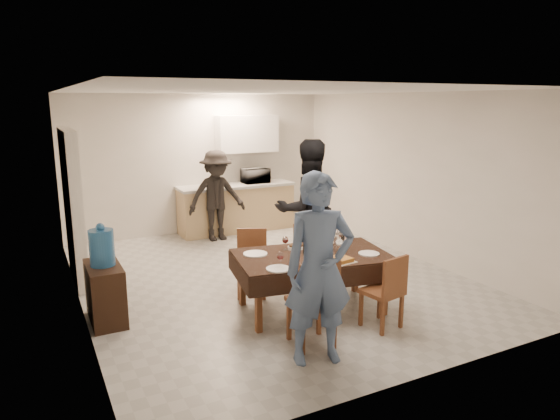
% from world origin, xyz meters
% --- Properties ---
extents(floor, '(5.00, 6.00, 0.02)m').
position_xyz_m(floor, '(0.00, 0.00, 0.00)').
color(floor, '#B2B1AC').
rests_on(floor, ground).
extents(ceiling, '(5.00, 6.00, 0.02)m').
position_xyz_m(ceiling, '(0.00, 0.00, 2.60)').
color(ceiling, white).
rests_on(ceiling, wall_back).
extents(wall_back, '(5.00, 0.02, 2.60)m').
position_xyz_m(wall_back, '(0.00, 3.00, 1.30)').
color(wall_back, silver).
rests_on(wall_back, floor).
extents(wall_front, '(5.00, 0.02, 2.60)m').
position_xyz_m(wall_front, '(0.00, -3.00, 1.30)').
color(wall_front, silver).
rests_on(wall_front, floor).
extents(wall_left, '(0.02, 6.00, 2.60)m').
position_xyz_m(wall_left, '(-2.50, 0.00, 1.30)').
color(wall_left, silver).
rests_on(wall_left, floor).
extents(wall_right, '(0.02, 6.00, 2.60)m').
position_xyz_m(wall_right, '(2.50, 0.00, 1.30)').
color(wall_right, silver).
rests_on(wall_right, floor).
extents(stub_partition, '(0.15, 1.40, 2.10)m').
position_xyz_m(stub_partition, '(-2.42, 1.20, 1.05)').
color(stub_partition, white).
rests_on(stub_partition, floor).
extents(kitchen_base_cabinet, '(2.20, 0.60, 0.86)m').
position_xyz_m(kitchen_base_cabinet, '(0.60, 2.68, 0.43)').
color(kitchen_base_cabinet, tan).
rests_on(kitchen_base_cabinet, floor).
extents(kitchen_worktop, '(2.24, 0.64, 0.05)m').
position_xyz_m(kitchen_worktop, '(0.60, 2.68, 0.89)').
color(kitchen_worktop, '#B9B8B3').
rests_on(kitchen_worktop, kitchen_base_cabinet).
extents(upper_cabinet, '(1.20, 0.34, 0.70)m').
position_xyz_m(upper_cabinet, '(0.90, 2.82, 1.85)').
color(upper_cabinet, white).
rests_on(upper_cabinet, wall_back).
extents(dining_table, '(1.93, 1.33, 0.70)m').
position_xyz_m(dining_table, '(-0.04, -1.24, 0.66)').
color(dining_table, black).
rests_on(dining_table, floor).
extents(chair_near_left, '(0.47, 0.47, 0.51)m').
position_xyz_m(chair_near_left, '(-0.49, -2.08, 0.58)').
color(chair_near_left, brown).
rests_on(chair_near_left, floor).
extents(chair_near_right, '(0.45, 0.45, 0.46)m').
position_xyz_m(chair_near_right, '(0.41, -2.07, 0.52)').
color(chair_near_right, brown).
rests_on(chair_near_right, floor).
extents(chair_far_left, '(0.52, 0.53, 0.46)m').
position_xyz_m(chair_far_left, '(-0.49, -0.57, 0.52)').
color(chair_far_left, brown).
rests_on(chair_far_left, floor).
extents(chair_far_right, '(0.39, 0.39, 0.45)m').
position_xyz_m(chair_far_right, '(0.41, -0.57, 0.51)').
color(chair_far_right, brown).
rests_on(chair_far_right, floor).
extents(console, '(0.36, 0.72, 0.67)m').
position_xyz_m(console, '(-2.28, -0.44, 0.33)').
color(console, black).
rests_on(console, floor).
extents(water_jug, '(0.27, 0.27, 0.41)m').
position_xyz_m(water_jug, '(-2.28, -0.44, 0.87)').
color(water_jug, teal).
rests_on(water_jug, console).
extents(wine_bottle, '(0.08, 0.08, 0.33)m').
position_xyz_m(wine_bottle, '(-0.09, -1.19, 0.86)').
color(wine_bottle, black).
rests_on(wine_bottle, dining_table).
extents(water_pitcher, '(0.14, 0.14, 0.22)m').
position_xyz_m(water_pitcher, '(0.31, -1.29, 0.81)').
color(water_pitcher, white).
rests_on(water_pitcher, dining_table).
extents(savoury_tart, '(0.41, 0.33, 0.05)m').
position_xyz_m(savoury_tart, '(0.06, -1.62, 0.72)').
color(savoury_tart, '#B67735').
rests_on(savoury_tart, dining_table).
extents(salad_bowl, '(0.17, 0.17, 0.07)m').
position_xyz_m(salad_bowl, '(0.26, -1.06, 0.73)').
color(salad_bowl, white).
rests_on(salad_bowl, dining_table).
extents(mushroom_dish, '(0.22, 0.22, 0.04)m').
position_xyz_m(mushroom_dish, '(-0.09, -0.96, 0.72)').
color(mushroom_dish, white).
rests_on(mushroom_dish, dining_table).
extents(wine_glass_a, '(0.08, 0.08, 0.17)m').
position_xyz_m(wine_glass_a, '(-0.59, -1.49, 0.78)').
color(wine_glass_a, white).
rests_on(wine_glass_a, dining_table).
extents(wine_glass_b, '(0.08, 0.08, 0.18)m').
position_xyz_m(wine_glass_b, '(0.51, -0.99, 0.79)').
color(wine_glass_b, white).
rests_on(wine_glass_b, dining_table).
extents(wine_glass_c, '(0.08, 0.08, 0.17)m').
position_xyz_m(wine_glass_c, '(-0.24, -0.94, 0.78)').
color(wine_glass_c, white).
rests_on(wine_glass_c, dining_table).
extents(plate_near_left, '(0.26, 0.26, 0.02)m').
position_xyz_m(plate_near_left, '(-0.64, -1.54, 0.70)').
color(plate_near_left, white).
rests_on(plate_near_left, dining_table).
extents(plate_near_right, '(0.25, 0.25, 0.01)m').
position_xyz_m(plate_near_right, '(0.56, -1.54, 0.70)').
color(plate_near_right, white).
rests_on(plate_near_right, dining_table).
extents(plate_far_left, '(0.28, 0.28, 0.02)m').
position_xyz_m(plate_far_left, '(-0.64, -0.94, 0.70)').
color(plate_far_left, white).
rests_on(plate_far_left, dining_table).
extents(plate_far_right, '(0.27, 0.27, 0.02)m').
position_xyz_m(plate_far_right, '(0.56, -0.94, 0.70)').
color(plate_far_right, white).
rests_on(plate_far_right, dining_table).
extents(microwave, '(0.50, 0.34, 0.28)m').
position_xyz_m(microwave, '(1.01, 2.68, 1.05)').
color(microwave, white).
rests_on(microwave, kitchen_worktop).
extents(person_near, '(0.76, 0.58, 1.84)m').
position_xyz_m(person_near, '(-0.59, -2.29, 0.92)').
color(person_near, slate).
rests_on(person_near, floor).
extents(person_far, '(1.04, 0.86, 1.96)m').
position_xyz_m(person_far, '(0.51, -0.19, 0.98)').
color(person_far, black).
rests_on(person_far, floor).
extents(person_kitchen, '(1.05, 0.60, 1.62)m').
position_xyz_m(person_kitchen, '(0.04, 2.23, 0.81)').
color(person_kitchen, black).
rests_on(person_kitchen, floor).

